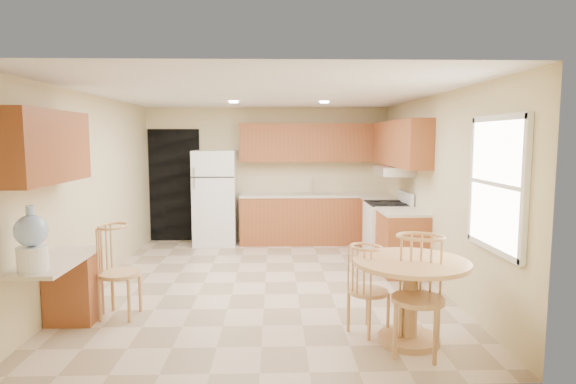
{
  "coord_description": "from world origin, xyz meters",
  "views": [
    {
      "loc": [
        0.13,
        -6.31,
        1.93
      ],
      "look_at": [
        0.31,
        0.3,
        1.19
      ],
      "focal_mm": 30.0,
      "sensor_mm": 36.0,
      "label": 1
    }
  ],
  "objects_px": {
    "dining_table": "(410,289)",
    "chair_table_b": "(422,287)",
    "chair_desk": "(116,264)",
    "stove": "(388,230)",
    "refrigerator": "(215,198)",
    "water_crock": "(32,242)",
    "chair_table_a": "(371,283)"
  },
  "relations": [
    {
      "from": "dining_table",
      "to": "chair_table_b",
      "type": "xyz_separation_m",
      "value": [
        0.0,
        -0.34,
        0.12
      ]
    },
    {
      "from": "chair_desk",
      "to": "stove",
      "type": "bearing_deg",
      "value": 130.71
    },
    {
      "from": "refrigerator",
      "to": "chair_desk",
      "type": "relative_size",
      "value": 1.72
    },
    {
      "from": "chair_desk",
      "to": "dining_table",
      "type": "bearing_deg",
      "value": 82.61
    },
    {
      "from": "stove",
      "to": "chair_desk",
      "type": "xyz_separation_m",
      "value": [
        -3.47,
        -2.48,
        0.14
      ]
    },
    {
      "from": "water_crock",
      "to": "chair_table_a",
      "type": "bearing_deg",
      "value": 6.15
    },
    {
      "from": "chair_table_b",
      "to": "chair_desk",
      "type": "relative_size",
      "value": 1.07
    },
    {
      "from": "refrigerator",
      "to": "chair_table_b",
      "type": "xyz_separation_m",
      "value": [
        2.35,
        -4.7,
        -0.21
      ]
    },
    {
      "from": "refrigerator",
      "to": "dining_table",
      "type": "height_order",
      "value": "refrigerator"
    },
    {
      "from": "chair_desk",
      "to": "chair_table_a",
      "type": "bearing_deg",
      "value": 84.49
    },
    {
      "from": "chair_table_a",
      "to": "chair_table_b",
      "type": "bearing_deg",
      "value": -2.87
    },
    {
      "from": "dining_table",
      "to": "refrigerator",
      "type": "bearing_deg",
      "value": 118.34
    },
    {
      "from": "stove",
      "to": "chair_table_b",
      "type": "bearing_deg",
      "value": -98.57
    },
    {
      "from": "refrigerator",
      "to": "dining_table",
      "type": "distance_m",
      "value": 4.96
    },
    {
      "from": "chair_table_a",
      "to": "chair_table_b",
      "type": "xyz_separation_m",
      "value": [
        0.34,
        -0.51,
        0.11
      ]
    },
    {
      "from": "chair_table_a",
      "to": "water_crock",
      "type": "bearing_deg",
      "value": -120.63
    },
    {
      "from": "stove",
      "to": "chair_table_b",
      "type": "xyz_separation_m",
      "value": [
        -0.52,
        -3.48,
        0.18
      ]
    },
    {
      "from": "stove",
      "to": "water_crock",
      "type": "xyz_separation_m",
      "value": [
        -3.92,
        -3.3,
        0.56
      ]
    },
    {
      "from": "chair_table_a",
      "to": "water_crock",
      "type": "distance_m",
      "value": 3.11
    },
    {
      "from": "stove",
      "to": "chair_desk",
      "type": "relative_size",
      "value": 1.09
    },
    {
      "from": "dining_table",
      "to": "stove",
      "type": "bearing_deg",
      "value": 80.5
    },
    {
      "from": "refrigerator",
      "to": "water_crock",
      "type": "bearing_deg",
      "value": -103.08
    },
    {
      "from": "dining_table",
      "to": "chair_table_a",
      "type": "distance_m",
      "value": 0.38
    },
    {
      "from": "stove",
      "to": "chair_table_a",
      "type": "relative_size",
      "value": 1.24
    },
    {
      "from": "refrigerator",
      "to": "chair_desk",
      "type": "bearing_deg",
      "value": -99.22
    },
    {
      "from": "refrigerator",
      "to": "dining_table",
      "type": "relative_size",
      "value": 1.58
    },
    {
      "from": "stove",
      "to": "dining_table",
      "type": "distance_m",
      "value": 3.18
    },
    {
      "from": "stove",
      "to": "water_crock",
      "type": "bearing_deg",
      "value": -139.94
    },
    {
      "from": "stove",
      "to": "water_crock",
      "type": "height_order",
      "value": "water_crock"
    },
    {
      "from": "chair_table_b",
      "to": "refrigerator",
      "type": "bearing_deg",
      "value": -41.14
    },
    {
      "from": "chair_table_b",
      "to": "water_crock",
      "type": "xyz_separation_m",
      "value": [
        -3.4,
        0.18,
        0.38
      ]
    },
    {
      "from": "chair_table_a",
      "to": "stove",
      "type": "bearing_deg",
      "value": 126.93
    }
  ]
}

